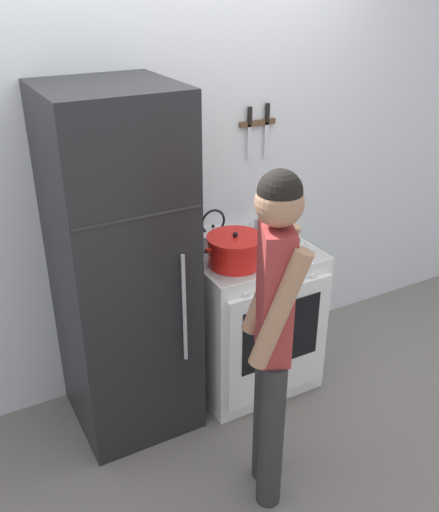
% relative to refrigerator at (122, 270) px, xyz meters
% --- Properties ---
extents(ground_plane, '(14.00, 14.00, 0.00)m').
position_rel_refrigerator_xyz_m(ground_plane, '(0.44, 0.32, -0.93)').
color(ground_plane, slate).
extents(wall_back, '(10.00, 0.06, 2.55)m').
position_rel_refrigerator_xyz_m(wall_back, '(0.44, 0.35, 0.35)').
color(wall_back, silver).
rests_on(wall_back, ground_plane).
extents(refrigerator, '(0.62, 0.67, 1.85)m').
position_rel_refrigerator_xyz_m(refrigerator, '(0.00, 0.00, 0.00)').
color(refrigerator, black).
rests_on(refrigerator, ground_plane).
extents(stove_range, '(0.71, 0.71, 0.88)m').
position_rel_refrigerator_xyz_m(stove_range, '(0.74, -0.04, -0.48)').
color(stove_range, white).
rests_on(stove_range, ground_plane).
extents(dutch_oven_pot, '(0.34, 0.31, 0.19)m').
position_rel_refrigerator_xyz_m(dutch_oven_pot, '(0.58, -0.15, 0.04)').
color(dutch_oven_pot, red).
rests_on(dutch_oven_pot, stove_range).
extents(tea_kettle, '(0.25, 0.20, 0.22)m').
position_rel_refrigerator_xyz_m(tea_kettle, '(0.60, 0.12, 0.02)').
color(tea_kettle, silver).
rests_on(tea_kettle, stove_range).
extents(utensil_jar, '(0.08, 0.08, 0.27)m').
position_rel_refrigerator_xyz_m(utensil_jar, '(0.92, 0.13, 0.02)').
color(utensil_jar, '#B7BABF').
rests_on(utensil_jar, stove_range).
extents(person, '(0.35, 0.40, 1.63)m').
position_rel_refrigerator_xyz_m(person, '(0.38, -0.83, 0.01)').
color(person, '#2D2D30').
rests_on(person, ground_plane).
extents(wall_knife_strip, '(0.24, 0.03, 0.33)m').
position_rel_refrigerator_xyz_m(wall_knife_strip, '(0.99, 0.30, 0.58)').
color(wall_knife_strip, brown).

